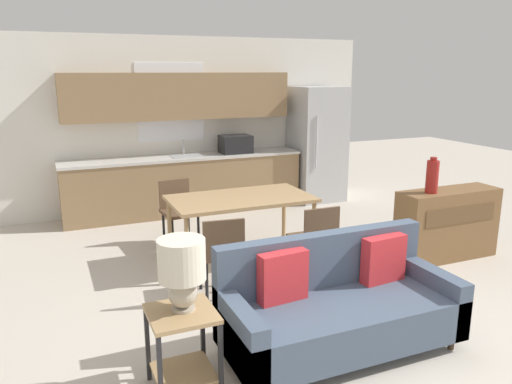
{
  "coord_description": "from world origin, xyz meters",
  "views": [
    {
      "loc": [
        -1.96,
        -3.14,
        2.19
      ],
      "look_at": [
        0.02,
        1.5,
        0.95
      ],
      "focal_mm": 35.0,
      "sensor_mm": 36.0,
      "label": 1
    }
  ],
  "objects_px": {
    "dining_chair_far_left": "(178,208)",
    "dining_chair_near_left": "(221,251)",
    "credenza": "(447,224)",
    "dining_chair_near_right": "(315,237)",
    "dining_table": "(241,202)",
    "couch": "(336,307)",
    "refrigerator": "(317,144)",
    "side_table": "(182,338)",
    "vase": "(432,176)",
    "table_lamp": "(182,267)"
  },
  "relations": [
    {
      "from": "table_lamp",
      "to": "dining_chair_far_left",
      "type": "bearing_deg",
      "value": 76.29
    },
    {
      "from": "vase",
      "to": "dining_chair_near_left",
      "type": "relative_size",
      "value": 0.49
    },
    {
      "from": "couch",
      "to": "dining_chair_near_right",
      "type": "bearing_deg",
      "value": 67.86
    },
    {
      "from": "refrigerator",
      "to": "credenza",
      "type": "bearing_deg",
      "value": -89.58
    },
    {
      "from": "vase",
      "to": "side_table",
      "type": "bearing_deg",
      "value": -159.08
    },
    {
      "from": "couch",
      "to": "credenza",
      "type": "xyz_separation_m",
      "value": [
        2.26,
        1.19,
        0.07
      ]
    },
    {
      "from": "dining_table",
      "to": "vase",
      "type": "bearing_deg",
      "value": -23.7
    },
    {
      "from": "dining_table",
      "to": "credenza",
      "type": "distance_m",
      "value": 2.45
    },
    {
      "from": "table_lamp",
      "to": "credenza",
      "type": "bearing_deg",
      "value": 19.27
    },
    {
      "from": "dining_table",
      "to": "dining_chair_near_left",
      "type": "height_order",
      "value": "dining_chair_near_left"
    },
    {
      "from": "credenza",
      "to": "dining_chair_far_left",
      "type": "distance_m",
      "value": 3.27
    },
    {
      "from": "vase",
      "to": "refrigerator",
      "type": "bearing_deg",
      "value": 84.81
    },
    {
      "from": "refrigerator",
      "to": "side_table",
      "type": "distance_m",
      "value": 5.59
    },
    {
      "from": "dining_table",
      "to": "refrigerator",
      "type": "bearing_deg",
      "value": 44.22
    },
    {
      "from": "dining_chair_far_left",
      "to": "dining_chair_near_left",
      "type": "relative_size",
      "value": 1.0
    },
    {
      "from": "credenza",
      "to": "dining_chair_near_right",
      "type": "bearing_deg",
      "value": 179.18
    },
    {
      "from": "side_table",
      "to": "dining_chair_near_right",
      "type": "bearing_deg",
      "value": 35.89
    },
    {
      "from": "couch",
      "to": "credenza",
      "type": "distance_m",
      "value": 2.56
    },
    {
      "from": "couch",
      "to": "dining_chair_far_left",
      "type": "xyz_separation_m",
      "value": [
        -0.55,
        2.87,
        0.13
      ]
    },
    {
      "from": "refrigerator",
      "to": "dining_table",
      "type": "height_order",
      "value": "refrigerator"
    },
    {
      "from": "refrigerator",
      "to": "dining_chair_near_right",
      "type": "distance_m",
      "value": 3.53
    },
    {
      "from": "refrigerator",
      "to": "side_table",
      "type": "height_order",
      "value": "refrigerator"
    },
    {
      "from": "table_lamp",
      "to": "dining_chair_far_left",
      "type": "relative_size",
      "value": 0.61
    },
    {
      "from": "refrigerator",
      "to": "dining_chair_near_right",
      "type": "relative_size",
      "value": 2.31
    },
    {
      "from": "dining_table",
      "to": "vase",
      "type": "height_order",
      "value": "vase"
    },
    {
      "from": "refrigerator",
      "to": "dining_chair_far_left",
      "type": "distance_m",
      "value": 3.14
    },
    {
      "from": "refrigerator",
      "to": "vase",
      "type": "bearing_deg",
      "value": -95.19
    },
    {
      "from": "dining_table",
      "to": "vase",
      "type": "xyz_separation_m",
      "value": [
        1.98,
        -0.87,
        0.31
      ]
    },
    {
      "from": "table_lamp",
      "to": "dining_chair_near_left",
      "type": "bearing_deg",
      "value": 60.59
    },
    {
      "from": "dining_chair_near_right",
      "to": "dining_chair_near_left",
      "type": "bearing_deg",
      "value": 0.63
    },
    {
      "from": "dining_table",
      "to": "side_table",
      "type": "distance_m",
      "value": 2.47
    },
    {
      "from": "credenza",
      "to": "couch",
      "type": "bearing_deg",
      "value": -152.28
    },
    {
      "from": "table_lamp",
      "to": "dining_chair_far_left",
      "type": "xyz_separation_m",
      "value": [
        0.71,
        2.91,
        -0.42
      ]
    },
    {
      "from": "dining_table",
      "to": "dining_chair_near_right",
      "type": "bearing_deg",
      "value": -58.01
    },
    {
      "from": "dining_table",
      "to": "side_table",
      "type": "relative_size",
      "value": 2.72
    },
    {
      "from": "dining_chair_far_left",
      "to": "dining_chair_near_left",
      "type": "xyz_separation_m",
      "value": [
        -0.0,
        -1.65,
        0.0
      ]
    },
    {
      "from": "refrigerator",
      "to": "vase",
      "type": "xyz_separation_m",
      "value": [
        -0.28,
        -3.07,
        0.06
      ]
    },
    {
      "from": "vase",
      "to": "dining_chair_far_left",
      "type": "distance_m",
      "value": 3.08
    },
    {
      "from": "refrigerator",
      "to": "side_table",
      "type": "bearing_deg",
      "value": -129.22
    },
    {
      "from": "credenza",
      "to": "dining_chair_near_right",
      "type": "xyz_separation_m",
      "value": [
        -1.77,
        0.03,
        0.07
      ]
    },
    {
      "from": "dining_chair_far_left",
      "to": "dining_chair_near_left",
      "type": "distance_m",
      "value": 1.65
    },
    {
      "from": "credenza",
      "to": "vase",
      "type": "height_order",
      "value": "vase"
    },
    {
      "from": "couch",
      "to": "dining_chair_near_right",
      "type": "xyz_separation_m",
      "value": [
        0.49,
        1.21,
        0.13
      ]
    },
    {
      "from": "dining_table",
      "to": "dining_chair_near_left",
      "type": "xyz_separation_m",
      "value": [
        -0.52,
        -0.82,
        -0.23
      ]
    },
    {
      "from": "dining_table",
      "to": "credenza",
      "type": "xyz_separation_m",
      "value": [
        2.28,
        -0.85,
        -0.29
      ]
    },
    {
      "from": "dining_table",
      "to": "couch",
      "type": "height_order",
      "value": "couch"
    },
    {
      "from": "side_table",
      "to": "dining_chair_far_left",
      "type": "relative_size",
      "value": 0.71
    },
    {
      "from": "refrigerator",
      "to": "vase",
      "type": "distance_m",
      "value": 3.08
    },
    {
      "from": "table_lamp",
      "to": "dining_table",
      "type": "bearing_deg",
      "value": 59.33
    },
    {
      "from": "vase",
      "to": "dining_chair_near_right",
      "type": "distance_m",
      "value": 1.56
    }
  ]
}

